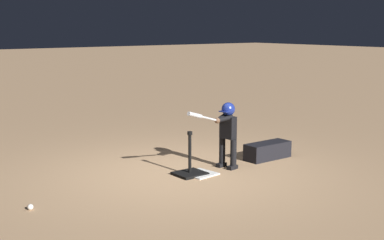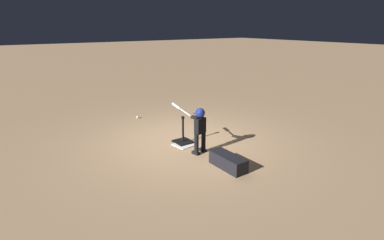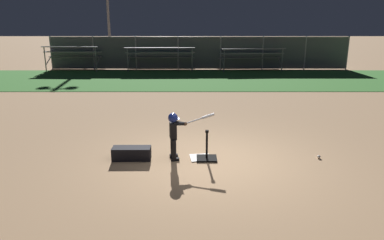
% 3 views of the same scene
% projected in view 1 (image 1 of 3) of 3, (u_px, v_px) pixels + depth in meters
% --- Properties ---
extents(ground_plane, '(90.00, 90.00, 0.00)m').
position_uv_depth(ground_plane, '(180.00, 174.00, 8.15)').
color(ground_plane, tan).
extents(home_plate, '(0.49, 0.49, 0.02)m').
position_uv_depth(home_plate, '(200.00, 174.00, 8.13)').
color(home_plate, white).
rests_on(home_plate, ground_plane).
extents(batting_tee, '(0.45, 0.40, 0.67)m').
position_uv_depth(batting_tee, '(190.00, 169.00, 8.08)').
color(batting_tee, black).
rests_on(batting_tee, ground_plane).
extents(batter_child, '(1.02, 0.36, 1.05)m').
position_uv_depth(batter_child, '(226.00, 127.00, 8.37)').
color(batter_child, black).
rests_on(batter_child, ground_plane).
extents(baseball, '(0.07, 0.07, 0.07)m').
position_uv_depth(baseball, '(30.00, 207.00, 6.56)').
color(baseball, white).
rests_on(baseball, ground_plane).
extents(equipment_bag, '(0.84, 0.33, 0.28)m').
position_uv_depth(equipment_bag, '(268.00, 151.00, 9.06)').
color(equipment_bag, black).
rests_on(equipment_bag, ground_plane).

